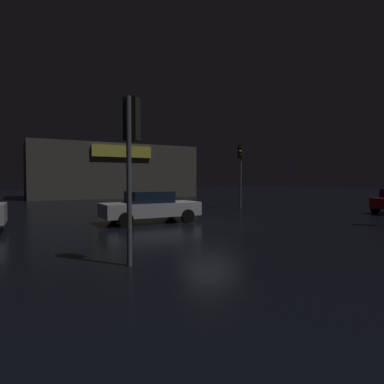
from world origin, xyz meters
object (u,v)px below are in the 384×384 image
Objects in this scene: traffic_signal_opposite at (131,139)px; car_near at (150,207)px; store_building at (111,172)px; traffic_signal_main at (240,161)px.

traffic_signal_opposite reaches higher than car_near.
store_building reaches higher than traffic_signal_opposite.
store_building is at bearing 79.19° from car_near.
car_near is (-8.29, -4.15, -2.51)m from traffic_signal_main.
traffic_signal_opposite is at bearing -104.07° from store_building.
traffic_signal_opposite is (-11.42, -10.96, -0.35)m from traffic_signal_main.
store_building reaches higher than traffic_signal_main.
store_building is at bearing 75.93° from traffic_signal_opposite.
traffic_signal_main is at bearing -79.17° from store_building.
car_near is at bearing 65.32° from traffic_signal_opposite.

